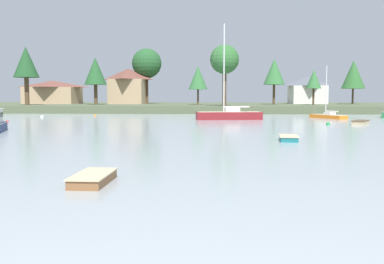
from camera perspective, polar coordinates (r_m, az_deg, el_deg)
The scene contains 21 objects.
far_shore_bank at distance 101.01m, azimuth 1.78°, elevation 3.34°, with size 162.23×46.34×1.43m, color #4C563D.
dinghy_teal at distance 33.20m, azimuth 12.63°, elevation -0.89°, with size 1.65×3.05×0.52m.
sailboat_orange at distance 66.41m, azimuth 17.50°, elevation 1.87°, with size 4.39×6.39×8.09m.
dinghy_wood at distance 17.17m, azimuth -12.92°, elevation -6.19°, with size 1.33×2.79×0.54m.
dinghy_sand at distance 53.90m, azimuth 21.34°, elevation 1.10°, with size 2.99×3.83×0.68m.
sailboat_maroon at distance 60.60m, azimuth 4.90°, elevation 1.92°, with size 9.36×3.55×13.97m.
mooring_buoy_white at distance 70.54m, azimuth -19.18°, elevation 1.91°, with size 0.50×0.50×0.55m.
mooring_buoy_orange at distance 72.99m, azimuth -12.67°, elevation 2.14°, with size 0.38×0.38×0.43m.
mooring_buoy_red at distance 58.85m, azimuth -23.21°, elevation 1.23°, with size 0.36×0.36×0.42m.
mooring_buoy_green at distance 52.15m, azimuth 17.50°, elevation 1.00°, with size 0.45×0.45×0.51m.
shore_tree_center_right at distance 104.11m, azimuth 20.51°, elevation 7.12°, with size 5.18×5.18×9.80m.
shore_tree_right_mid at distance 93.85m, azimuth -21.06°, elevation 8.52°, with size 5.06×5.06×11.75m.
shore_tree_inland_c at distance 91.92m, azimuth 0.80°, elevation 7.17°, with size 4.04×4.04×8.15m.
shore_tree_far_right at distance 102.69m, azimuth -5.98°, elevation 8.96°, with size 6.90×6.90×12.86m.
shore_tree_inland_b at distance 94.31m, azimuth 10.79°, elevation 7.81°, with size 4.54×4.54×9.78m.
shore_tree_center at distance 93.57m, azimuth -12.63°, elevation 7.80°, with size 4.66×4.66×9.90m.
shore_tree_left at distance 91.58m, azimuth 15.77°, elevation 6.69°, with size 3.07×3.07×7.11m.
shore_tree_far_left at distance 81.05m, azimuth 4.31°, elevation 9.45°, with size 5.35×5.35×11.27m.
cottage_near_water at distance 105.50m, azimuth 14.95°, elevation 5.38°, with size 8.39×9.28×6.20m.
cottage_hillside at distance 101.73m, azimuth -8.38°, elevation 6.08°, with size 8.28×10.23×8.14m.
cottage_eastern at distance 106.27m, azimuth -17.88°, elevation 5.07°, with size 12.47×9.42×5.38m.
Camera 1 is at (2.50, -4.00, 3.39)m, focal length 40.44 mm.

